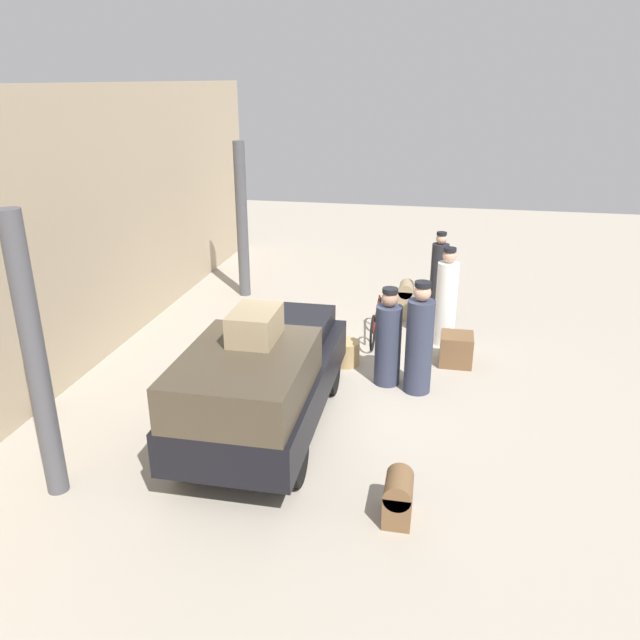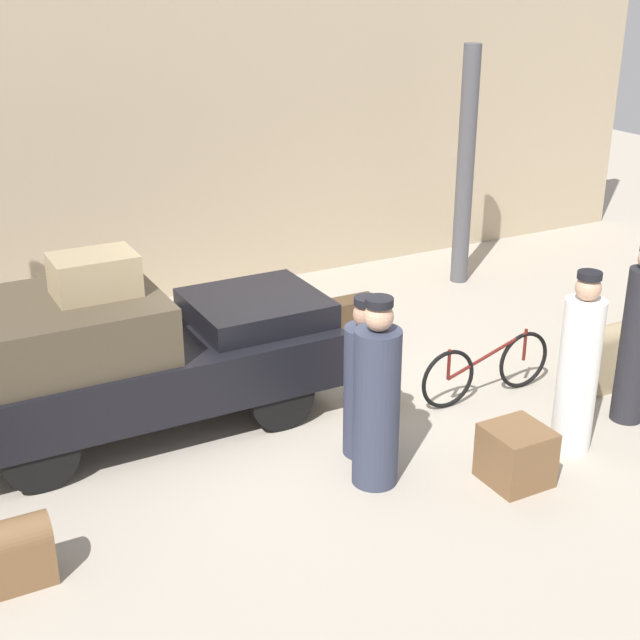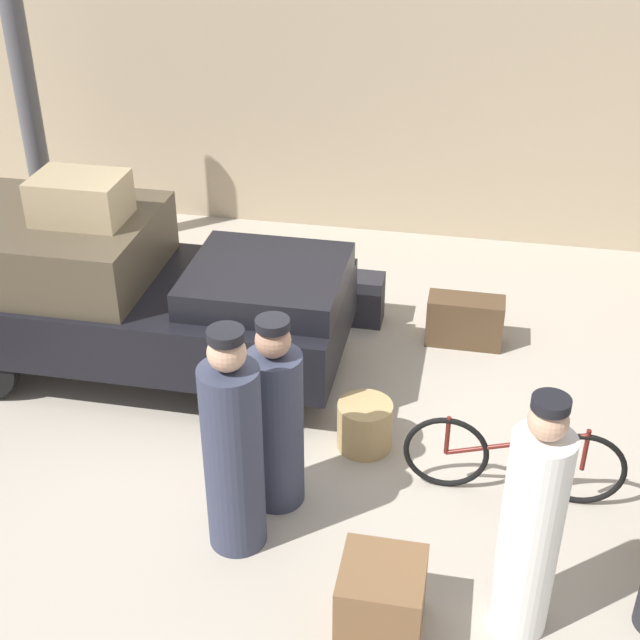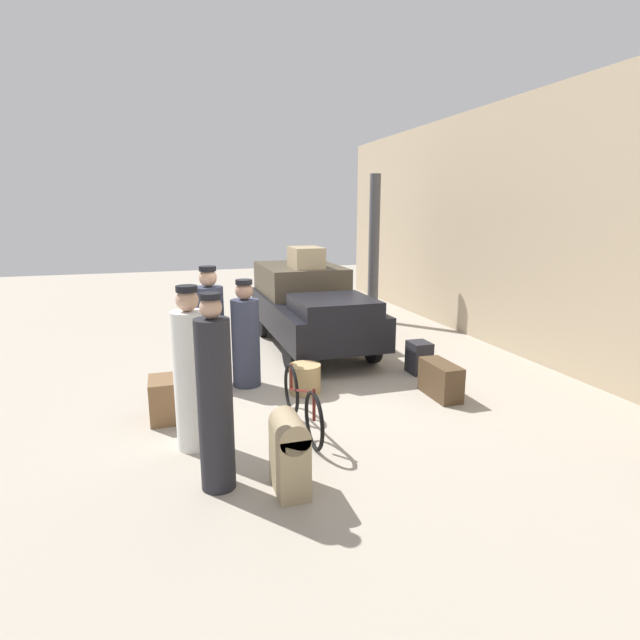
% 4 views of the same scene
% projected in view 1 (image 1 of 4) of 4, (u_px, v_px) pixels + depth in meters
% --- Properties ---
extents(ground_plane, '(30.00, 30.00, 0.00)m').
position_uv_depth(ground_plane, '(330.00, 380.00, 10.10)').
color(ground_plane, '#A89E8E').
extents(station_building_facade, '(16.00, 0.15, 4.50)m').
position_uv_depth(station_building_facade, '(82.00, 232.00, 10.02)').
color(station_building_facade, tan).
rests_on(station_building_facade, ground).
extents(canopy_pillar_left, '(0.25, 0.25, 3.36)m').
position_uv_depth(canopy_pillar_left, '(36.00, 362.00, 6.80)').
color(canopy_pillar_left, '#4C4C51').
rests_on(canopy_pillar_left, ground).
extents(canopy_pillar_right, '(0.25, 0.25, 3.36)m').
position_uv_depth(canopy_pillar_right, '(242.00, 221.00, 13.47)').
color(canopy_pillar_right, '#4C4C51').
rests_on(canopy_pillar_right, ground).
extents(truck, '(3.83, 1.61, 1.49)m').
position_uv_depth(truck, '(262.00, 379.00, 8.30)').
color(truck, black).
rests_on(truck, ground).
extents(bicycle, '(1.67, 0.04, 0.70)m').
position_uv_depth(bicycle, '(376.00, 322.00, 11.56)').
color(bicycle, black).
rests_on(bicycle, ground).
extents(wicker_basket, '(0.45, 0.45, 0.42)m').
position_uv_depth(wicker_basket, '(346.00, 353.00, 10.59)').
color(wicker_basket, tan).
rests_on(wicker_basket, ground).
extents(porter_standing_middle, '(0.38, 0.38, 1.80)m').
position_uv_depth(porter_standing_middle, '(446.00, 301.00, 11.21)').
color(porter_standing_middle, white).
rests_on(porter_standing_middle, ground).
extents(conductor_in_dark_uniform, '(0.41, 0.41, 1.59)m').
position_uv_depth(conductor_in_dark_uniform, '(388.00, 341.00, 9.75)').
color(conductor_in_dark_uniform, '#33384C').
rests_on(conductor_in_dark_uniform, ground).
extents(porter_with_bicycle, '(0.32, 0.32, 1.86)m').
position_uv_depth(porter_with_bicycle, '(438.00, 283.00, 12.06)').
color(porter_with_bicycle, '#232328').
rests_on(porter_with_bicycle, ground).
extents(porter_lifting_near_truck, '(0.42, 0.42, 1.78)m').
position_uv_depth(porter_lifting_near_truck, '(419.00, 343.00, 9.47)').
color(porter_lifting_near_truck, '#33384C').
rests_on(porter_lifting_near_truck, ground).
extents(suitcase_black_upright, '(0.48, 0.31, 0.56)m').
position_uv_depth(suitcase_black_upright, '(398.00, 496.00, 6.83)').
color(suitcase_black_upright, brown).
rests_on(suitcase_black_upright, ground).
extents(trunk_barrel_dark, '(0.49, 0.29, 0.76)m').
position_uv_depth(trunk_barrel_dark, '(406.00, 299.00, 12.59)').
color(trunk_barrel_dark, '#9E8966').
rests_on(trunk_barrel_dark, ground).
extents(trunk_wicker_pale, '(0.73, 0.31, 0.49)m').
position_uv_depth(trunk_wicker_pale, '(258.00, 328.00, 11.55)').
color(trunk_wicker_pale, '#4C3823').
rests_on(trunk_wicker_pale, ground).
extents(trunk_umber_medium, '(0.38, 0.32, 0.51)m').
position_uv_depth(trunk_umber_medium, '(229.00, 348.00, 10.65)').
color(trunk_umber_medium, '#232328').
rests_on(trunk_umber_medium, ground).
extents(trunk_large_brown, '(0.54, 0.54, 0.53)m').
position_uv_depth(trunk_large_brown, '(456.00, 349.00, 10.58)').
color(trunk_large_brown, brown).
rests_on(trunk_large_brown, ground).
extents(trunk_on_truck_roof, '(0.77, 0.56, 0.39)m').
position_uv_depth(trunk_on_truck_roof, '(255.00, 325.00, 7.80)').
color(trunk_on_truck_roof, '#9E8966').
rests_on(trunk_on_truck_roof, truck).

